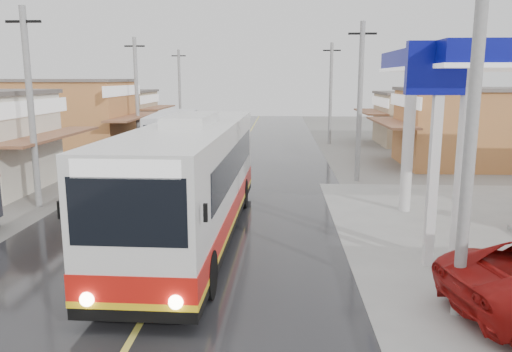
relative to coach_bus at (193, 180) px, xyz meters
The scene contains 9 objects.
ground 5.54m from the coach_bus, 91.89° to the right, with size 120.00×120.00×0.00m, color slate.
road 10.02m from the coach_bus, 91.00° to the left, with size 12.00×90.00×0.02m, color black.
centre_line 10.02m from the coach_bus, 91.00° to the left, with size 0.15×90.00×0.01m, color #D8CC4C.
shopfronts_left 18.49m from the coach_bus, 135.76° to the left, with size 11.00×44.00×5.20m, color tan, non-canonical shape.
utility_poles_left 13.13m from the coach_bus, 123.52° to the left, with size 1.60×50.00×8.00m, color gray, non-canonical shape.
utility_poles_right 12.13m from the coach_bus, 55.20° to the left, with size 1.60×36.00×8.00m, color gray, non-canonical shape.
coach_bus is the anchor object (origin of this frame).
second_bus 16.71m from the coach_bus, 104.28° to the left, with size 3.18×9.26×3.02m.
cyclist 4.27m from the coach_bus, 153.88° to the left, with size 1.06×1.80×1.83m.
Camera 1 is at (2.99, -10.64, 5.23)m, focal length 35.00 mm.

